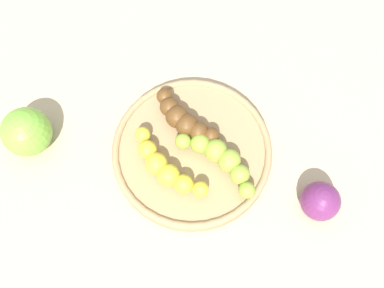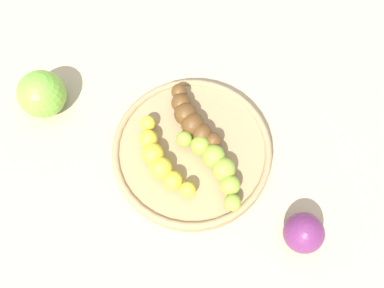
% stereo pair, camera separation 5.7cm
% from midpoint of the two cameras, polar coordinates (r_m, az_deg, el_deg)
% --- Properties ---
extents(ground_plane, '(2.40, 2.40, 0.00)m').
position_cam_midpoint_polar(ground_plane, '(0.61, -2.68, -1.69)').
color(ground_plane, tan).
extents(fruit_bowl, '(0.22, 0.22, 0.02)m').
position_cam_midpoint_polar(fruit_bowl, '(0.59, -2.73, -1.28)').
color(fruit_bowl, '#A08259').
rests_on(fruit_bowl, ground_plane).
extents(banana_overripe, '(0.11, 0.05, 0.03)m').
position_cam_midpoint_polar(banana_overripe, '(0.59, -3.91, 2.98)').
color(banana_overripe, '#593819').
rests_on(banana_overripe, fruit_bowl).
extents(banana_yellow, '(0.12, 0.06, 0.03)m').
position_cam_midpoint_polar(banana_yellow, '(0.57, -6.53, -3.42)').
color(banana_yellow, yellow).
rests_on(banana_yellow, fruit_bowl).
extents(banana_green, '(0.13, 0.06, 0.03)m').
position_cam_midpoint_polar(banana_green, '(0.57, 0.91, -2.24)').
color(banana_green, '#8CAD38').
rests_on(banana_green, fruit_bowl).
extents(apple_green, '(0.07, 0.07, 0.07)m').
position_cam_midpoint_polar(apple_green, '(0.63, -23.59, 1.18)').
color(apple_green, '#72B238').
rests_on(apple_green, ground_plane).
extents(plum_purple, '(0.05, 0.05, 0.05)m').
position_cam_midpoint_polar(plum_purple, '(0.57, 13.93, -8.00)').
color(plum_purple, '#662659').
rests_on(plum_purple, ground_plane).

